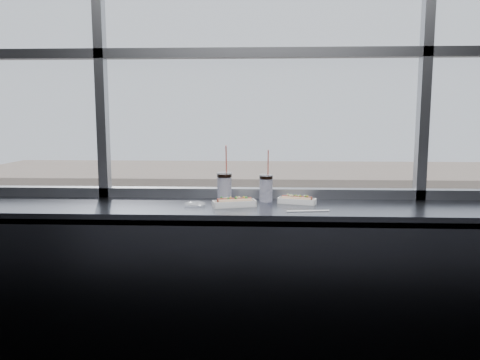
{
  "coord_description": "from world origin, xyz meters",
  "views": [
    {
      "loc": [
        0.01,
        -1.45,
        1.62
      ],
      "look_at": [
        -0.11,
        1.23,
        1.25
      ],
      "focal_mm": 35.0,
      "sensor_mm": 36.0,
      "label": 1
    }
  ],
  "objects_px": {
    "soda_cup_left": "(224,186)",
    "car_far_a": "(104,304)",
    "loose_straw": "(308,211)",
    "tree_left": "(118,253)",
    "pedestrian_b": "(228,287)",
    "pedestrian_d": "(378,288)",
    "wrapper": "(195,204)",
    "soda_cup_right": "(266,186)",
    "hotdog_tray_left": "(234,202)",
    "car_far_b": "(292,308)",
    "pedestrian_c": "(360,286)",
    "tree_right": "(445,255)",
    "hotdog_tray_right": "(297,200)",
    "tree_center": "(292,259)",
    "car_far_c": "(469,311)"
  },
  "relations": [
    {
      "from": "car_far_b",
      "to": "pedestrian_d",
      "type": "xyz_separation_m",
      "value": [
        6.01,
        3.57,
        -0.0
      ]
    },
    {
      "from": "soda_cup_left",
      "to": "hotdog_tray_left",
      "type": "bearing_deg",
      "value": -64.57
    },
    {
      "from": "car_far_a",
      "to": "tree_right",
      "type": "relative_size",
      "value": 1.38
    },
    {
      "from": "tree_right",
      "to": "soda_cup_right",
      "type": "bearing_deg",
      "value": -113.67
    },
    {
      "from": "tree_left",
      "to": "car_far_a",
      "type": "bearing_deg",
      "value": -85.19
    },
    {
      "from": "car_far_b",
      "to": "tree_left",
      "type": "distance_m",
      "value": 12.63
    },
    {
      "from": "hotdog_tray_left",
      "to": "hotdog_tray_right",
      "type": "xyz_separation_m",
      "value": [
        0.37,
        0.11,
        -0.0
      ]
    },
    {
      "from": "soda_cup_right",
      "to": "pedestrian_b",
      "type": "relative_size",
      "value": 0.17
    },
    {
      "from": "car_far_b",
      "to": "pedestrian_c",
      "type": "xyz_separation_m",
      "value": [
        4.85,
        3.79,
        0.05
      ]
    },
    {
      "from": "hotdog_tray_left",
      "to": "car_far_a",
      "type": "xyz_separation_m",
      "value": [
        -9.43,
        24.31,
        -10.93
      ]
    },
    {
      "from": "pedestrian_b",
      "to": "tree_right",
      "type": "bearing_deg",
      "value": 1.24
    },
    {
      "from": "car_far_c",
      "to": "pedestrian_c",
      "type": "height_order",
      "value": "pedestrian_c"
    },
    {
      "from": "pedestrian_b",
      "to": "pedestrian_d",
      "type": "distance_m",
      "value": 10.16
    },
    {
      "from": "hotdog_tray_right",
      "to": "soda_cup_right",
      "type": "bearing_deg",
      "value": 177.41
    },
    {
      "from": "wrapper",
      "to": "pedestrian_b",
      "type": "xyz_separation_m",
      "value": [
        -1.89,
        27.99,
        -11.14
      ]
    },
    {
      "from": "pedestrian_c",
      "to": "pedestrian_d",
      "type": "xyz_separation_m",
      "value": [
        1.16,
        -0.22,
        -0.05
      ]
    },
    {
      "from": "loose_straw",
      "to": "tree_left",
      "type": "bearing_deg",
      "value": 101.5
    },
    {
      "from": "car_far_b",
      "to": "pedestrian_c",
      "type": "bearing_deg",
      "value": -54.8
    },
    {
      "from": "car_far_a",
      "to": "soda_cup_left",
      "type": "bearing_deg",
      "value": -154.91
    },
    {
      "from": "wrapper",
      "to": "hotdog_tray_left",
      "type": "bearing_deg",
      "value": -1.2
    },
    {
      "from": "loose_straw",
      "to": "pedestrian_d",
      "type": "bearing_deg",
      "value": 66.58
    },
    {
      "from": "hotdog_tray_right",
      "to": "pedestrian_b",
      "type": "relative_size",
      "value": 0.13
    },
    {
      "from": "pedestrian_b",
      "to": "tree_right",
      "type": "xyz_separation_m",
      "value": [
        14.64,
        0.32,
        2.38
      ]
    },
    {
      "from": "hotdog_tray_left",
      "to": "soda_cup_left",
      "type": "distance_m",
      "value": 0.18
    },
    {
      "from": "hotdog_tray_right",
      "to": "soda_cup_left",
      "type": "xyz_separation_m",
      "value": [
        -0.43,
        0.03,
        0.08
      ]
    },
    {
      "from": "pedestrian_b",
      "to": "pedestrian_d",
      "type": "relative_size",
      "value": 0.86
    },
    {
      "from": "car_far_a",
      "to": "wrapper",
      "type": "bearing_deg",
      "value": -155.35
    },
    {
      "from": "hotdog_tray_left",
      "to": "tree_left",
      "type": "relative_size",
      "value": 0.05
    },
    {
      "from": "car_far_a",
      "to": "hotdog_tray_left",
      "type": "bearing_deg",
      "value": -154.88
    },
    {
      "from": "soda_cup_left",
      "to": "tree_right",
      "type": "xyz_separation_m",
      "value": [
        12.59,
        28.17,
        -8.85
      ]
    },
    {
      "from": "loose_straw",
      "to": "pedestrian_c",
      "type": "distance_m",
      "value": 30.96
    },
    {
      "from": "pedestrian_c",
      "to": "tree_right",
      "type": "height_order",
      "value": "tree_right"
    },
    {
      "from": "loose_straw",
      "to": "pedestrian_d",
      "type": "distance_m",
      "value": 31.04
    },
    {
      "from": "soda_cup_left",
      "to": "car_far_a",
      "type": "xyz_separation_m",
      "value": [
        -9.36,
        24.17,
        -11.01
      ]
    },
    {
      "from": "tree_left",
      "to": "loose_straw",
      "type": "bearing_deg",
      "value": -70.32
    },
    {
      "from": "pedestrian_c",
      "to": "tree_left",
      "type": "xyz_separation_m",
      "value": [
        -16.64,
        0.21,
        2.05
      ]
    },
    {
      "from": "soda_cup_right",
      "to": "pedestrian_b",
      "type": "bearing_deg",
      "value": 94.72
    },
    {
      "from": "soda_cup_right",
      "to": "tree_left",
      "type": "bearing_deg",
      "value": 109.47
    },
    {
      "from": "car_far_a",
      "to": "car_far_b",
      "type": "relative_size",
      "value": 1.06
    },
    {
      "from": "hotdog_tray_left",
      "to": "loose_straw",
      "type": "relative_size",
      "value": 1.1
    },
    {
      "from": "tree_left",
      "to": "soda_cup_left",
      "type": "bearing_deg",
      "value": -71.01
    },
    {
      "from": "soda_cup_left",
      "to": "tree_center",
      "type": "distance_m",
      "value": 29.75
    },
    {
      "from": "soda_cup_left",
      "to": "wrapper",
      "type": "bearing_deg",
      "value": -139.16
    },
    {
      "from": "car_far_a",
      "to": "tree_left",
      "type": "bearing_deg",
      "value": 8.73
    },
    {
      "from": "hotdog_tray_left",
      "to": "wrapper",
      "type": "relative_size",
      "value": 2.31
    },
    {
      "from": "wrapper",
      "to": "tree_right",
      "type": "distance_m",
      "value": 32.26
    },
    {
      "from": "soda_cup_right",
      "to": "pedestrian_d",
      "type": "xyz_separation_m",
      "value": [
        7.86,
        27.71,
        -11.07
      ]
    },
    {
      "from": "car_far_c",
      "to": "wrapper",
      "type": "bearing_deg",
      "value": 158.59
    },
    {
      "from": "loose_straw",
      "to": "tree_center",
      "type": "bearing_deg",
      "value": 78.06
    },
    {
      "from": "hotdog_tray_right",
      "to": "tree_left",
      "type": "distance_m",
      "value": 31.26
    }
  ]
}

